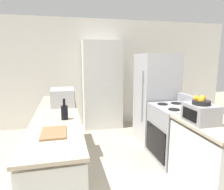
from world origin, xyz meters
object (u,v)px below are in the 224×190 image
(microwave, at_px, (63,97))
(wine_bottle, at_px, (64,112))
(pantry_cabinet, at_px, (102,85))
(stove, at_px, (174,133))
(toaster_oven, at_px, (200,113))
(fruit_bowl, at_px, (201,101))
(refrigerator, at_px, (156,99))

(microwave, xyz_separation_m, wine_bottle, (0.02, -0.80, -0.04))
(wine_bottle, bearing_deg, microwave, 91.76)
(microwave, height_order, wine_bottle, microwave)
(pantry_cabinet, relative_size, wine_bottle, 7.63)
(pantry_cabinet, bearing_deg, microwave, -124.42)
(pantry_cabinet, xyz_separation_m, stove, (0.86, -1.84, -0.57))
(pantry_cabinet, height_order, wine_bottle, pantry_cabinet)
(wine_bottle, bearing_deg, toaster_oven, -17.76)
(wine_bottle, bearing_deg, fruit_bowl, -18.35)
(pantry_cabinet, bearing_deg, refrigerator, -50.01)
(microwave, distance_m, toaster_oven, 2.09)
(microwave, height_order, toaster_oven, microwave)
(refrigerator, relative_size, microwave, 3.62)
(toaster_oven, xyz_separation_m, fruit_bowl, (-0.02, -0.01, 0.16))
(refrigerator, height_order, microwave, refrigerator)
(pantry_cabinet, height_order, fruit_bowl, pantry_cabinet)
(pantry_cabinet, relative_size, refrigerator, 1.18)
(wine_bottle, relative_size, fruit_bowl, 1.31)
(stove, relative_size, microwave, 2.20)
(stove, distance_m, microwave, 1.93)
(stove, height_order, refrigerator, refrigerator)
(wine_bottle, bearing_deg, pantry_cabinet, 67.40)
(refrigerator, distance_m, fruit_bowl, 1.63)
(refrigerator, bearing_deg, fruit_bowl, -96.86)
(stove, relative_size, fruit_bowl, 5.15)
(pantry_cabinet, relative_size, stove, 1.94)
(wine_bottle, xyz_separation_m, fruit_bowl, (1.58, -0.52, 0.17))
(refrigerator, relative_size, fruit_bowl, 8.49)
(stove, bearing_deg, fruit_bowl, -101.22)
(microwave, bearing_deg, toaster_oven, -38.93)
(microwave, bearing_deg, fruit_bowl, -39.50)
(stove, relative_size, wine_bottle, 3.94)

